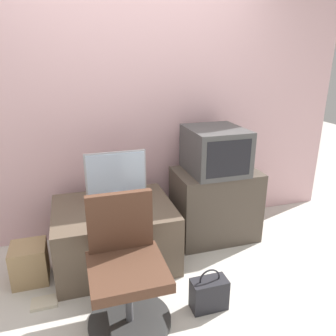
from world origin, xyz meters
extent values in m
plane|color=beige|center=(0.00, 0.00, 0.00)|extent=(12.00, 12.00, 0.00)
cube|color=beige|center=(0.00, 1.32, 1.30)|extent=(4.40, 0.05, 2.60)
cube|color=brown|center=(-0.28, 0.77, 0.26)|extent=(0.98, 0.79, 0.52)
cube|color=#4C4238|center=(0.71, 0.91, 0.34)|extent=(0.78, 0.51, 0.68)
cylinder|color=#B2B2B7|center=(-0.23, 0.85, 0.53)|extent=(0.21, 0.21, 0.02)
cylinder|color=#B2B2B7|center=(-0.23, 0.85, 0.58)|extent=(0.09, 0.09, 0.08)
cube|color=#B2B2B7|center=(-0.23, 0.86, 0.78)|extent=(0.51, 0.01, 0.36)
cube|color=silver|center=(-0.23, 0.85, 0.78)|extent=(0.48, 0.02, 0.33)
cube|color=#2D2D2D|center=(-0.25, 0.73, 0.53)|extent=(0.35, 0.13, 0.01)
ellipsoid|color=silver|center=(-0.03, 0.73, 0.54)|extent=(0.05, 0.03, 0.03)
cube|color=#474747|center=(0.68, 0.92, 0.88)|extent=(0.49, 0.56, 0.41)
cube|color=black|center=(0.68, 0.64, 0.88)|extent=(0.41, 0.01, 0.32)
cylinder|color=#333333|center=(-0.30, 0.03, 0.01)|extent=(0.56, 0.56, 0.03)
cylinder|color=#4C4C51|center=(-0.30, 0.03, 0.21)|extent=(0.05, 0.05, 0.35)
cube|color=#513323|center=(-0.30, 0.03, 0.42)|extent=(0.49, 0.49, 0.07)
cube|color=#513323|center=(-0.30, 0.25, 0.66)|extent=(0.44, 0.05, 0.41)
cube|color=#A3845B|center=(-0.97, 0.71, 0.15)|extent=(0.27, 0.27, 0.31)
cube|color=#232328|center=(0.26, 0.01, 0.11)|extent=(0.26, 0.13, 0.23)
torus|color=#232328|center=(0.26, 0.01, 0.24)|extent=(0.15, 0.01, 0.15)
cube|color=beige|center=(-0.86, 0.39, 0.01)|extent=(0.18, 0.13, 0.02)
camera|label=1|loc=(-0.57, -1.70, 1.71)|focal=35.00mm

